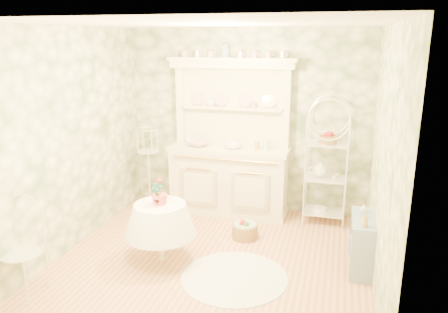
% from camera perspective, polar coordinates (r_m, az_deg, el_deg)
% --- Properties ---
extents(floor, '(3.60, 3.60, 0.00)m').
position_cam_1_polar(floor, '(5.34, -1.45, -13.39)').
color(floor, tan).
rests_on(floor, ground).
extents(ceiling, '(3.60, 3.60, 0.00)m').
position_cam_1_polar(ceiling, '(4.69, -1.68, 16.98)').
color(ceiling, white).
rests_on(ceiling, floor).
extents(wall_left, '(3.60, 3.60, 0.00)m').
position_cam_1_polar(wall_left, '(5.62, -19.44, 1.94)').
color(wall_left, '#F2EBCC').
rests_on(wall_left, floor).
extents(wall_right, '(3.60, 3.60, 0.00)m').
position_cam_1_polar(wall_right, '(4.67, 20.13, -0.71)').
color(wall_right, '#F2EBCC').
rests_on(wall_right, floor).
extents(wall_back, '(3.60, 3.60, 0.00)m').
position_cam_1_polar(wall_back, '(6.54, 3.00, 4.58)').
color(wall_back, '#F2EBCC').
rests_on(wall_back, floor).
extents(wall_front, '(3.60, 3.60, 0.00)m').
position_cam_1_polar(wall_front, '(3.24, -10.82, -6.90)').
color(wall_front, '#F2EBCC').
rests_on(wall_front, floor).
extents(kitchen_dresser, '(1.87, 0.61, 2.29)m').
position_cam_1_polar(kitchen_dresser, '(6.36, 0.67, 2.41)').
color(kitchen_dresser, white).
rests_on(kitchen_dresser, floor).
extents(bakers_rack, '(0.53, 0.38, 1.70)m').
position_cam_1_polar(bakers_rack, '(6.24, 13.22, -1.03)').
color(bakers_rack, white).
rests_on(bakers_rack, floor).
extents(side_shelf, '(0.27, 0.72, 0.62)m').
position_cam_1_polar(side_shelf, '(5.28, 17.54, -10.72)').
color(side_shelf, '#859AB8').
rests_on(side_shelf, floor).
extents(round_table, '(0.80, 0.80, 0.80)m').
position_cam_1_polar(round_table, '(5.21, -8.27, -9.39)').
color(round_table, white).
rests_on(round_table, floor).
extents(cafe_chair, '(0.49, 0.49, 0.89)m').
position_cam_1_polar(cafe_chair, '(4.97, -25.03, -11.50)').
color(cafe_chair, white).
rests_on(cafe_chair, floor).
extents(birdcage_stand, '(0.37, 0.37, 1.54)m').
position_cam_1_polar(birdcage_stand, '(6.70, -9.84, -0.48)').
color(birdcage_stand, white).
rests_on(birdcage_stand, floor).
extents(floor_basket, '(0.38, 0.38, 0.22)m').
position_cam_1_polar(floor_basket, '(5.84, 2.75, -9.59)').
color(floor_basket, olive).
rests_on(floor_basket, floor).
extents(lace_rug, '(1.47, 1.47, 0.01)m').
position_cam_1_polar(lace_rug, '(5.00, 1.36, -15.47)').
color(lace_rug, white).
rests_on(lace_rug, floor).
extents(bowl_floral, '(0.41, 0.41, 0.08)m').
position_cam_1_polar(bowl_floral, '(6.46, -3.35, 1.41)').
color(bowl_floral, white).
rests_on(bowl_floral, kitchen_dresser).
extents(bowl_white, '(0.26, 0.26, 0.08)m').
position_cam_1_polar(bowl_white, '(6.32, 1.20, 1.11)').
color(bowl_white, white).
rests_on(bowl_white, kitchen_dresser).
extents(cup_left, '(0.16, 0.16, 0.11)m').
position_cam_1_polar(cup_left, '(6.52, -1.75, 6.87)').
color(cup_left, white).
rests_on(cup_left, kitchen_dresser).
extents(cup_right, '(0.11, 0.11, 0.08)m').
position_cam_1_polar(cup_right, '(6.36, 3.90, 6.63)').
color(cup_right, white).
rests_on(cup_right, kitchen_dresser).
extents(potted_geranium, '(0.18, 0.15, 0.29)m').
position_cam_1_polar(potted_geranium, '(5.00, -8.71, -4.89)').
color(potted_geranium, '#3F7238').
rests_on(potted_geranium, round_table).
extents(bottle_amber, '(0.07, 0.07, 0.16)m').
position_cam_1_polar(bottle_amber, '(4.91, 17.98, -8.00)').
color(bottle_amber, '#BB8C48').
rests_on(bottle_amber, side_shelf).
extents(bottle_blue, '(0.06, 0.06, 0.11)m').
position_cam_1_polar(bottle_blue, '(5.17, 17.65, -7.14)').
color(bottle_blue, '#86A6C0').
rests_on(bottle_blue, side_shelf).
extents(bottle_glass, '(0.09, 0.09, 0.10)m').
position_cam_1_polar(bottle_glass, '(5.31, 17.78, -6.63)').
color(bottle_glass, silver).
rests_on(bottle_glass, side_shelf).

